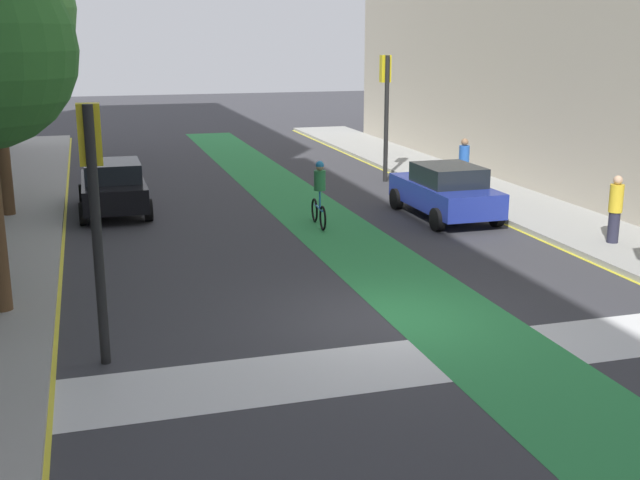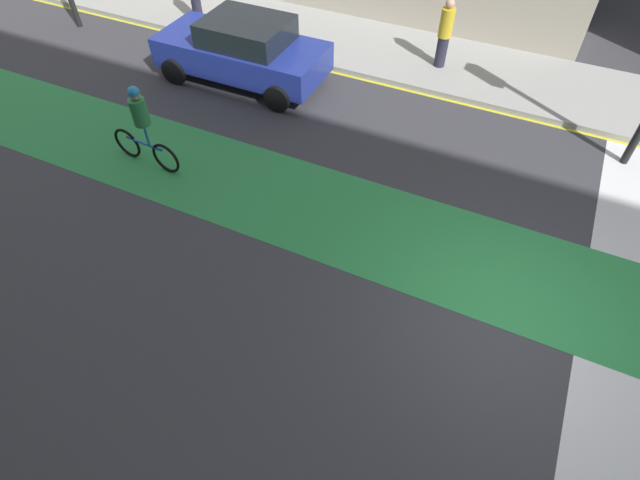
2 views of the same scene
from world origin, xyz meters
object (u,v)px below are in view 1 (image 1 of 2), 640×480
(traffic_signal_near_left, at_px, (93,185))
(cyclist_in_lane, at_px, (319,192))
(traffic_signal_far_right, at_px, (386,94))
(car_blue_right_far, at_px, (445,191))
(car_black_left_far, at_px, (113,186))
(pedestrian_sidewalk_right_b, at_px, (615,209))
(pedestrian_sidewalk_right_a, at_px, (464,165))

(traffic_signal_near_left, relative_size, cyclist_in_lane, 2.25)
(traffic_signal_near_left, xyz_separation_m, traffic_signal_far_right, (10.32, 14.21, 0.22))
(car_blue_right_far, relative_size, cyclist_in_lane, 2.27)
(traffic_signal_far_right, height_order, car_black_left_far, traffic_signal_far_right)
(traffic_signal_far_right, bearing_deg, pedestrian_sidewalk_right_b, -78.85)
(traffic_signal_near_left, height_order, cyclist_in_lane, traffic_signal_near_left)
(traffic_signal_near_left, bearing_deg, car_black_left_far, 86.93)
(traffic_signal_near_left, xyz_separation_m, cyclist_in_lane, (6.02, 8.00, -1.96))
(traffic_signal_near_left, relative_size, traffic_signal_far_right, 0.93)
(pedestrian_sidewalk_right_a, bearing_deg, car_black_left_far, 176.59)
(car_black_left_far, distance_m, car_blue_right_far, 9.85)
(car_black_left_far, xyz_separation_m, pedestrian_sidewalk_right_a, (11.19, -0.67, 0.25))
(pedestrian_sidewalk_right_b, bearing_deg, car_blue_right_far, 120.47)
(traffic_signal_near_left, height_order, car_blue_right_far, traffic_signal_near_left)
(car_blue_right_far, height_order, cyclist_in_lane, cyclist_in_lane)
(traffic_signal_far_right, xyz_separation_m, car_blue_right_far, (-0.48, -6.18, -2.34))
(traffic_signal_near_left, height_order, car_black_left_far, traffic_signal_near_left)
(pedestrian_sidewalk_right_a, bearing_deg, traffic_signal_far_right, 113.46)
(cyclist_in_lane, bearing_deg, traffic_signal_near_left, -126.96)
(traffic_signal_far_right, xyz_separation_m, cyclist_in_lane, (-4.30, -6.21, -2.17))
(car_blue_right_far, bearing_deg, pedestrian_sidewalk_right_a, 54.85)
(traffic_signal_far_right, distance_m, pedestrian_sidewalk_right_b, 10.93)
(traffic_signal_near_left, distance_m, car_blue_right_far, 12.88)
(pedestrian_sidewalk_right_b, bearing_deg, traffic_signal_near_left, -163.42)
(car_black_left_far, bearing_deg, pedestrian_sidewalk_right_b, -33.43)
(cyclist_in_lane, bearing_deg, car_black_left_far, 147.31)
(traffic_signal_near_left, relative_size, car_blue_right_far, 0.99)
(cyclist_in_lane, distance_m, pedestrian_sidewalk_right_b, 7.70)
(car_blue_right_far, relative_size, pedestrian_sidewalk_right_b, 2.48)
(cyclist_in_lane, xyz_separation_m, pedestrian_sidewalk_right_b, (6.38, -4.31, 0.04))
(traffic_signal_far_right, relative_size, pedestrian_sidewalk_right_b, 2.65)
(cyclist_in_lane, height_order, pedestrian_sidewalk_right_a, pedestrian_sidewalk_right_a)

